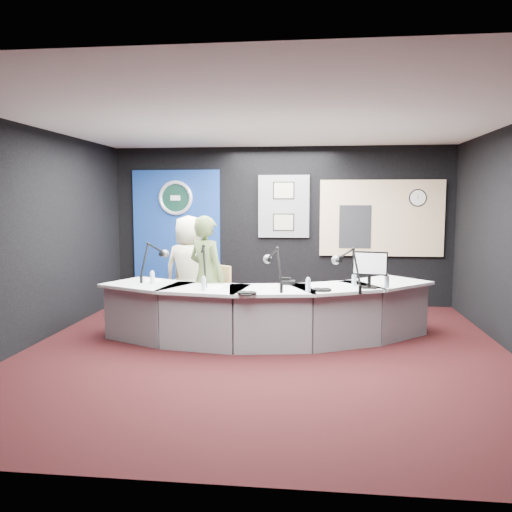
# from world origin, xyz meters

# --- Properties ---
(ground) EXTENTS (6.00, 6.00, 0.00)m
(ground) POSITION_xyz_m (0.00, 0.00, 0.00)
(ground) COLOR black
(ground) RESTS_ON ground
(ceiling) EXTENTS (6.00, 6.00, 0.02)m
(ceiling) POSITION_xyz_m (0.00, 0.00, 2.80)
(ceiling) COLOR silver
(ceiling) RESTS_ON ground
(wall_back) EXTENTS (6.00, 0.02, 2.80)m
(wall_back) POSITION_xyz_m (0.00, 3.00, 1.40)
(wall_back) COLOR black
(wall_back) RESTS_ON ground
(wall_front) EXTENTS (6.00, 0.02, 2.80)m
(wall_front) POSITION_xyz_m (0.00, -3.00, 1.40)
(wall_front) COLOR black
(wall_front) RESTS_ON ground
(wall_left) EXTENTS (0.02, 6.00, 2.80)m
(wall_left) POSITION_xyz_m (-3.00, 0.00, 1.40)
(wall_left) COLOR black
(wall_left) RESTS_ON ground
(broadcast_desk) EXTENTS (4.50, 1.90, 0.75)m
(broadcast_desk) POSITION_xyz_m (-0.05, 0.55, 0.38)
(broadcast_desk) COLOR silver
(broadcast_desk) RESTS_ON ground
(backdrop_panel) EXTENTS (1.60, 0.05, 2.30)m
(backdrop_panel) POSITION_xyz_m (-1.90, 2.97, 1.25)
(backdrop_panel) COLOR navy
(backdrop_panel) RESTS_ON wall_back
(agency_seal) EXTENTS (0.63, 0.07, 0.63)m
(agency_seal) POSITION_xyz_m (-1.90, 2.93, 1.90)
(agency_seal) COLOR silver
(agency_seal) RESTS_ON backdrop_panel
(seal_center) EXTENTS (0.48, 0.01, 0.48)m
(seal_center) POSITION_xyz_m (-1.90, 2.94, 1.90)
(seal_center) COLOR black
(seal_center) RESTS_ON backdrop_panel
(pinboard) EXTENTS (0.90, 0.04, 1.10)m
(pinboard) POSITION_xyz_m (0.05, 2.97, 1.75)
(pinboard) COLOR slate
(pinboard) RESTS_ON wall_back
(framed_photo_upper) EXTENTS (0.34, 0.02, 0.27)m
(framed_photo_upper) POSITION_xyz_m (0.05, 2.94, 2.03)
(framed_photo_upper) COLOR gray
(framed_photo_upper) RESTS_ON pinboard
(framed_photo_lower) EXTENTS (0.34, 0.02, 0.27)m
(framed_photo_lower) POSITION_xyz_m (0.05, 2.94, 1.47)
(framed_photo_lower) COLOR gray
(framed_photo_lower) RESTS_ON pinboard
(booth_window_frame) EXTENTS (2.12, 0.06, 1.32)m
(booth_window_frame) POSITION_xyz_m (1.75, 2.97, 1.55)
(booth_window_frame) COLOR tan
(booth_window_frame) RESTS_ON wall_back
(booth_glow) EXTENTS (2.00, 0.02, 1.20)m
(booth_glow) POSITION_xyz_m (1.75, 2.96, 1.55)
(booth_glow) COLOR #FCDF9F
(booth_glow) RESTS_ON booth_window_frame
(equipment_rack) EXTENTS (0.55, 0.02, 0.75)m
(equipment_rack) POSITION_xyz_m (1.30, 2.94, 1.40)
(equipment_rack) COLOR black
(equipment_rack) RESTS_ON booth_window_frame
(wall_clock) EXTENTS (0.28, 0.01, 0.28)m
(wall_clock) POSITION_xyz_m (2.35, 2.94, 1.90)
(wall_clock) COLOR white
(wall_clock) RESTS_ON booth_window_frame
(armchair_left) EXTENTS (0.60, 0.60, 1.05)m
(armchair_left) POSITION_xyz_m (-1.29, 1.41, 0.53)
(armchair_left) COLOR tan
(armchair_left) RESTS_ON ground
(armchair_right) EXTENTS (0.78, 0.78, 0.99)m
(armchair_right) POSITION_xyz_m (-0.87, 0.70, 0.50)
(armchair_right) COLOR tan
(armchair_right) RESTS_ON ground
(draped_jacket) EXTENTS (0.50, 0.11, 0.70)m
(draped_jacket) POSITION_xyz_m (-1.31, 1.66, 0.62)
(draped_jacket) COLOR slate
(draped_jacket) RESTS_ON armchair_left
(person_man) EXTENTS (0.86, 0.62, 1.63)m
(person_man) POSITION_xyz_m (-1.29, 1.41, 0.82)
(person_man) COLOR beige
(person_man) RESTS_ON ground
(person_woman) EXTENTS (0.72, 0.66, 1.65)m
(person_woman) POSITION_xyz_m (-0.87, 0.70, 0.83)
(person_woman) COLOR #506233
(person_woman) RESTS_ON ground
(computer_monitor) EXTENTS (0.44, 0.12, 0.30)m
(computer_monitor) POSITION_xyz_m (1.29, 0.40, 1.07)
(computer_monitor) COLOR black
(computer_monitor) RESTS_ON broadcast_desk
(desk_phone) EXTENTS (0.19, 0.16, 0.05)m
(desk_phone) POSITION_xyz_m (0.25, 0.60, 0.78)
(desk_phone) COLOR black
(desk_phone) RESTS_ON broadcast_desk
(headphones_near) EXTENTS (0.21, 0.21, 0.04)m
(headphones_near) POSITION_xyz_m (0.69, 0.13, 0.77)
(headphones_near) COLOR black
(headphones_near) RESTS_ON broadcast_desk
(headphones_far) EXTENTS (0.21, 0.21, 0.04)m
(headphones_far) POSITION_xyz_m (-0.20, -0.20, 0.77)
(headphones_far) COLOR black
(headphones_far) RESTS_ON broadcast_desk
(paper_stack) EXTENTS (0.30, 0.37, 0.00)m
(paper_stack) POSITION_xyz_m (-1.63, 0.70, 0.75)
(paper_stack) COLOR white
(paper_stack) RESTS_ON broadcast_desk
(notepad) EXTENTS (0.23, 0.32, 0.00)m
(notepad) POSITION_xyz_m (-0.69, 0.26, 0.75)
(notepad) COLOR white
(notepad) RESTS_ON broadcast_desk
(boom_mic_a) EXTENTS (0.28, 0.72, 0.60)m
(boom_mic_a) POSITION_xyz_m (-1.64, 0.77, 1.05)
(boom_mic_a) COLOR black
(boom_mic_a) RESTS_ON broadcast_desk
(boom_mic_b) EXTENTS (0.32, 0.71, 0.60)m
(boom_mic_b) POSITION_xyz_m (-0.88, 0.49, 1.05)
(boom_mic_b) COLOR black
(boom_mic_b) RESTS_ON broadcast_desk
(boom_mic_c) EXTENTS (0.34, 0.70, 0.60)m
(boom_mic_c) POSITION_xyz_m (0.09, 0.25, 1.05)
(boom_mic_c) COLOR black
(boom_mic_c) RESTS_ON broadcast_desk
(boom_mic_d) EXTENTS (0.39, 0.68, 0.60)m
(boom_mic_d) POSITION_xyz_m (1.01, 0.26, 1.05)
(boom_mic_d) COLOR black
(boom_mic_d) RESTS_ON broadcast_desk
(water_bottles) EXTENTS (3.12, 0.61, 0.18)m
(water_bottles) POSITION_xyz_m (-0.02, 0.29, 0.84)
(water_bottles) COLOR silver
(water_bottles) RESTS_ON broadcast_desk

